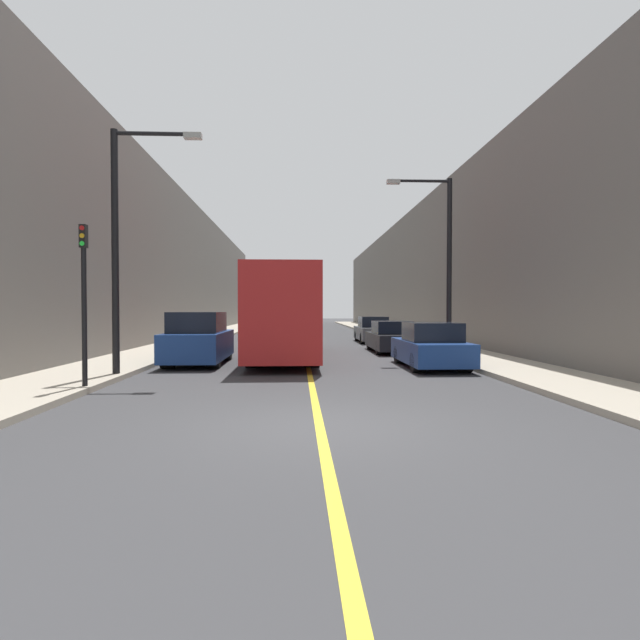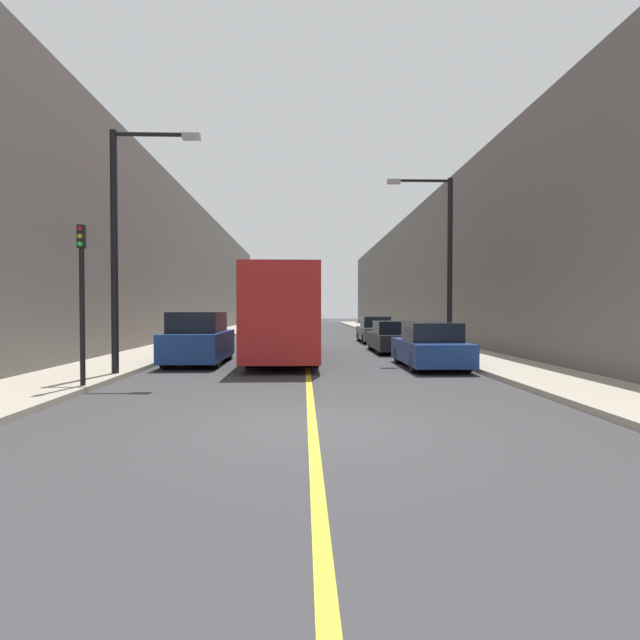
{
  "view_description": "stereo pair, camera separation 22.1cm",
  "coord_description": "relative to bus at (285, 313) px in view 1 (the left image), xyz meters",
  "views": [
    {
      "loc": [
        -0.38,
        -8.36,
        1.97
      ],
      "look_at": [
        0.48,
        10.3,
        1.57
      ],
      "focal_mm": 28.0,
      "sensor_mm": 36.0,
      "label": 1
    },
    {
      "loc": [
        -0.15,
        -8.37,
        1.97
      ],
      "look_at": [
        0.48,
        10.3,
        1.57
      ],
      "focal_mm": 28.0,
      "sensor_mm": 36.0,
      "label": 2
    }
  ],
  "objects": [
    {
      "name": "building_row_right",
      "position": [
        10.91,
        17.76,
        2.84
      ],
      "size": [
        4.0,
        72.0,
        9.34
      ],
      "primitive_type": "cube",
      "color": "#66605B",
      "rests_on": "ground"
    },
    {
      "name": "parked_suv_left",
      "position": [
        -3.04,
        -2.57,
        -0.97
      ],
      "size": [
        1.93,
        4.47,
        1.88
      ],
      "color": "navy",
      "rests_on": "ground"
    },
    {
      "name": "building_row_left",
      "position": [
        -9.17,
        17.76,
        3.16
      ],
      "size": [
        4.0,
        72.0,
        10.0
      ],
      "primitive_type": "cube",
      "color": "#66605B",
      "rests_on": "ground"
    },
    {
      "name": "road_center_line",
      "position": [
        0.87,
        17.76,
        -1.83
      ],
      "size": [
        0.16,
        72.0,
        0.01
      ],
      "primitive_type": "cube",
      "color": "gold",
      "rests_on": "ground"
    },
    {
      "name": "bus",
      "position": [
        0.0,
        0.0,
        0.0
      ],
      "size": [
        2.5,
        11.82,
        3.44
      ],
      "color": "#AD1E1E",
      "rests_on": "ground"
    },
    {
      "name": "traffic_light",
      "position": [
        -4.56,
        -8.54,
        0.41
      ],
      "size": [
        0.16,
        0.18,
        3.83
      ],
      "color": "black",
      "rests_on": "sidewalk_left"
    },
    {
      "name": "sidewalk_right",
      "position": [
        7.5,
        17.76,
        -1.76
      ],
      "size": [
        2.81,
        72.0,
        0.15
      ],
      "primitive_type": "cube",
      "color": "#A89E8C",
      "rests_on": "ground"
    },
    {
      "name": "street_lamp_left",
      "position": [
        -4.43,
        -6.2,
        2.28
      ],
      "size": [
        2.55,
        0.24,
        6.9
      ],
      "color": "black",
      "rests_on": "sidewalk_left"
    },
    {
      "name": "car_right_far",
      "position": [
        4.98,
        8.89,
        -1.14
      ],
      "size": [
        1.76,
        4.41,
        1.55
      ],
      "color": "#51565B",
      "rests_on": "ground"
    },
    {
      "name": "street_lamp_right",
      "position": [
        6.16,
        -1.46,
        2.27
      ],
      "size": [
        2.55,
        0.24,
        6.89
      ],
      "color": "black",
      "rests_on": "sidewalk_right"
    },
    {
      "name": "car_right_near",
      "position": [
        5.0,
        -4.0,
        -1.15
      ],
      "size": [
        1.88,
        4.24,
        1.53
      ],
      "color": "navy",
      "rests_on": "ground"
    },
    {
      "name": "sidewalk_left",
      "position": [
        -5.77,
        17.76,
        -1.76
      ],
      "size": [
        2.81,
        72.0,
        0.15
      ],
      "primitive_type": "cube",
      "color": "#A89E8C",
      "rests_on": "ground"
    },
    {
      "name": "ground_plane",
      "position": [
        0.87,
        -12.24,
        -1.84
      ],
      "size": [
        200.0,
        200.0,
        0.0
      ],
      "primitive_type": "plane",
      "color": "#38383A"
    },
    {
      "name": "car_right_mid",
      "position": [
        4.81,
        2.12,
        -1.18
      ],
      "size": [
        1.8,
        4.48,
        1.44
      ],
      "color": "black",
      "rests_on": "ground"
    }
  ]
}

